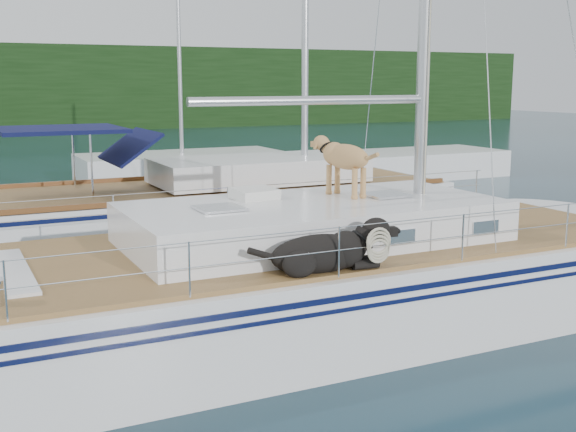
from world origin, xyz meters
TOP-DOWN VIEW (x-y plane):
  - ground at (0.00, 0.00)m, footprint 120.00×120.00m
  - main_sailboat at (0.10, -0.01)m, footprint 12.00×3.80m
  - neighbor_sailboat at (1.74, 6.51)m, footprint 11.00×3.50m
  - bg_boat_center at (4.00, 16.00)m, footprint 7.20×3.00m
  - bg_boat_east at (12.00, 13.00)m, footprint 6.40×3.00m

SIDE VIEW (x-z plane):
  - ground at x=0.00m, z-range 0.00..0.00m
  - bg_boat_center at x=4.00m, z-range -5.37..6.28m
  - bg_boat_east at x=12.00m, z-range -5.37..6.28m
  - neighbor_sailboat at x=1.74m, z-range -6.02..7.28m
  - main_sailboat at x=0.10m, z-range -6.33..7.68m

